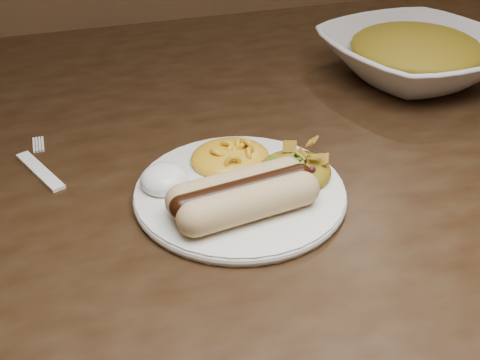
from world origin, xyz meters
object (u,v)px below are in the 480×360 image
object	(u,v)px
serving_bowl	(415,57)
table	(242,177)
fork	(40,171)
plate	(240,192)

from	to	relation	value
serving_bowl	table	bearing A→B (deg)	-169.79
fork	serving_bowl	world-z (taller)	serving_bowl
plate	fork	world-z (taller)	plate
serving_bowl	plate	bearing A→B (deg)	-148.07
plate	fork	distance (m)	0.24
table	plate	world-z (taller)	plate
plate	serving_bowl	size ratio (longest dim) A/B	0.84
table	fork	world-z (taller)	fork
table	plate	distance (m)	0.21
table	serving_bowl	world-z (taller)	serving_bowl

